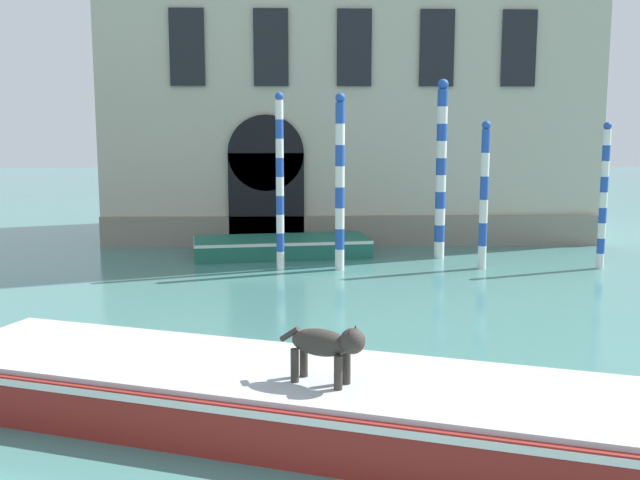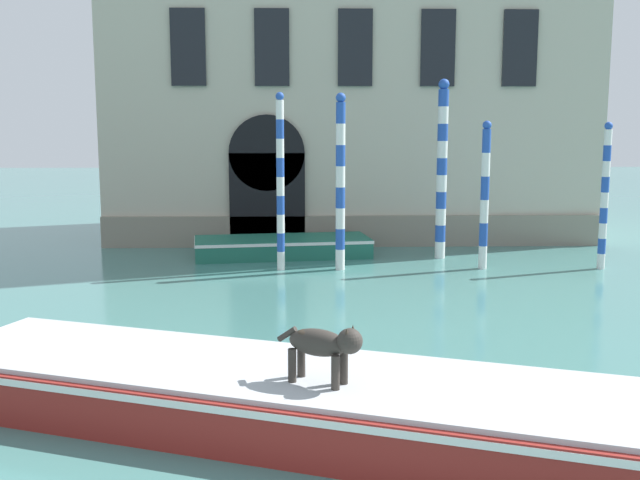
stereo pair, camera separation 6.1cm
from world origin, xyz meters
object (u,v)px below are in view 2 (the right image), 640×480
(dog_on_deck, at_px, (324,344))
(boat_foreground, at_px, (270,394))
(mooring_pole_4, at_px, (280,182))
(boat_moored_near_palazzo, at_px, (282,246))
(mooring_pole_2, at_px, (442,169))
(mooring_pole_0, at_px, (485,195))
(mooring_pole_1, at_px, (605,196))
(mooring_pole_3, at_px, (340,182))

(dog_on_deck, bearing_deg, boat_foreground, 166.34)
(dog_on_deck, height_order, mooring_pole_4, mooring_pole_4)
(boat_moored_near_palazzo, relative_size, mooring_pole_2, 1.04)
(boat_foreground, height_order, mooring_pole_4, mooring_pole_4)
(boat_moored_near_palazzo, height_order, mooring_pole_0, mooring_pole_0)
(mooring_pole_4, bearing_deg, boat_moored_near_palazzo, 90.15)
(boat_moored_near_palazzo, xyz_separation_m, mooring_pole_1, (7.92, -2.03, 1.55))
(boat_foreground, xyz_separation_m, mooring_pole_3, (1.38, 9.56, 1.80))
(mooring_pole_0, bearing_deg, boat_moored_near_palazzo, 158.91)
(boat_moored_near_palazzo, distance_m, mooring_pole_2, 4.73)
(mooring_pole_1, xyz_separation_m, mooring_pole_2, (-3.70, 1.64, 0.56))
(boat_moored_near_palazzo, relative_size, mooring_pole_1, 1.36)
(boat_foreground, height_order, mooring_pole_3, mooring_pole_3)
(boat_foreground, bearing_deg, mooring_pole_2, 89.79)
(dog_on_deck, bearing_deg, mooring_pole_4, 122.92)
(mooring_pole_2, relative_size, mooring_pole_4, 1.10)
(mooring_pole_0, distance_m, mooring_pole_2, 1.81)
(mooring_pole_2, bearing_deg, dog_on_deck, -106.76)
(mooring_pole_3, height_order, mooring_pole_4, mooring_pole_4)
(mooring_pole_0, bearing_deg, mooring_pole_4, 179.96)
(dog_on_deck, xyz_separation_m, mooring_pole_2, (3.52, 11.68, 1.24))
(boat_moored_near_palazzo, distance_m, mooring_pole_1, 8.32)
(mooring_pole_2, bearing_deg, mooring_pole_0, -63.38)
(boat_moored_near_palazzo, distance_m, mooring_pole_0, 5.57)
(dog_on_deck, relative_size, boat_moored_near_palazzo, 0.19)
(boat_foreground, height_order, boat_moored_near_palazzo, boat_foreground)
(mooring_pole_3, bearing_deg, mooring_pole_4, 179.41)
(boat_foreground, xyz_separation_m, mooring_pole_1, (7.84, 9.47, 1.45))
(boat_moored_near_palazzo, bearing_deg, mooring_pole_2, -12.84)
(mooring_pole_2, xyz_separation_m, mooring_pole_4, (-4.22, -1.54, -0.21))
(boat_moored_near_palazzo, distance_m, mooring_pole_4, 2.70)
(mooring_pole_2, bearing_deg, boat_foreground, -110.43)
(mooring_pole_1, relative_size, mooring_pole_2, 0.76)
(mooring_pole_0, xyz_separation_m, mooring_pole_1, (2.93, -0.10, -0.02))
(mooring_pole_1, bearing_deg, mooring_pole_4, 179.24)
(mooring_pole_4, bearing_deg, boat_foreground, -89.54)
(mooring_pole_4, bearing_deg, mooring_pole_3, -0.59)
(mooring_pole_0, bearing_deg, mooring_pole_1, -1.98)
(dog_on_deck, bearing_deg, mooring_pole_0, 96.07)
(dog_on_deck, height_order, mooring_pole_0, mooring_pole_0)
(boat_foreground, distance_m, dog_on_deck, 1.14)
(mooring_pole_3, bearing_deg, boat_foreground, -98.19)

